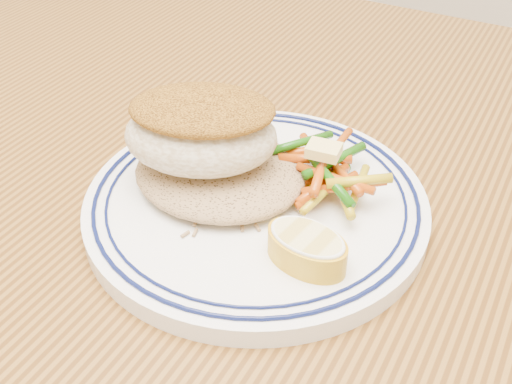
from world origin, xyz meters
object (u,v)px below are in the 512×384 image
Objects in this scene: plate at (256,203)px; fish_fillet at (201,129)px; dining_table at (284,327)px; vegetable_pile at (322,174)px; lemon_wedge at (307,247)px; rice_pilaf at (220,169)px.

fish_fillet is (-0.04, -0.00, 0.05)m from plate.
dining_table is 11.45× the size of fish_fillet.
vegetable_pile is at bearing 82.34° from dining_table.
lemon_wedge is (0.03, -0.03, 0.12)m from dining_table.
rice_pilaf is 0.99× the size of fish_fillet.
plate is at bearing 2.87° from fish_fillet.
dining_table is 0.18m from fish_fillet.
lemon_wedge is (0.10, -0.04, -0.03)m from fish_fillet.
vegetable_pile reaches higher than lemon_wedge.
vegetable_pile is (0.07, 0.03, 0.00)m from rice_pilaf.
vegetable_pile reaches higher than plate.
rice_pilaf is at bearing 153.32° from lemon_wedge.
plate is at bearing 144.26° from lemon_wedge.
rice_pilaf is 1.20× the size of vegetable_pile.
plate is 1.92× the size of rice_pilaf.
fish_fillet is at bearing -177.13° from plate.
lemon_wedge is at bearing -26.68° from rice_pilaf.
plate is at bearing -139.16° from vegetable_pile.
rice_pilaf reaches higher than dining_table.
vegetable_pile is (0.04, 0.03, 0.02)m from plate.
plate is 1.90× the size of fish_fillet.
dining_table is 0.14m from rice_pilaf.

